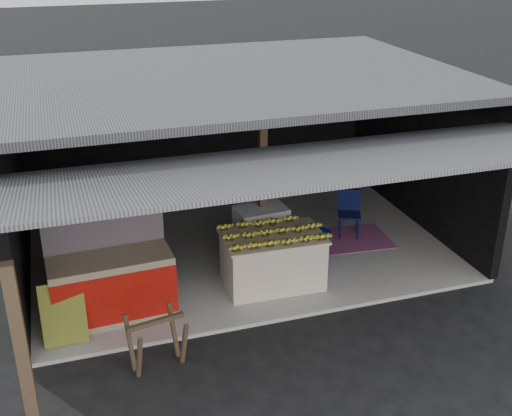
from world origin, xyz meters
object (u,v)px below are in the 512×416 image
object	(u,v)px
banana_table	(273,260)
neighbor_stall	(112,283)
sawhorse	(157,338)
plastic_chair	(349,209)
water_barrel	(318,248)
white_crate	(261,233)

from	to	relation	value
banana_table	neighbor_stall	bearing A→B (deg)	-175.51
sawhorse	plastic_chair	world-z (taller)	plastic_chair
sawhorse	plastic_chair	xyz separation A→B (m)	(3.89, 2.65, 0.09)
water_barrel	plastic_chair	bearing A→B (deg)	41.84
neighbor_stall	plastic_chair	distance (m)	4.50
plastic_chair	water_barrel	bearing A→B (deg)	-116.40
white_crate	sawhorse	distance (m)	3.12
sawhorse	neighbor_stall	bearing A→B (deg)	96.32
white_crate	water_barrel	bearing A→B (deg)	-34.97
banana_table	plastic_chair	size ratio (longest dim) A/B	1.88
banana_table	neighbor_stall	world-z (taller)	neighbor_stall
sawhorse	water_barrel	xyz separation A→B (m)	(2.95, 1.80, -0.12)
sawhorse	banana_table	bearing A→B (deg)	23.97
white_crate	plastic_chair	size ratio (longest dim) A/B	1.10
banana_table	white_crate	distance (m)	0.88
banana_table	water_barrel	xyz separation A→B (m)	(0.92, 0.40, -0.15)
white_crate	plastic_chair	distance (m)	1.80
neighbor_stall	sawhorse	size ratio (longest dim) A/B	2.33
banana_table	water_barrel	world-z (taller)	banana_table
sawhorse	water_barrel	bearing A→B (deg)	20.65
banana_table	water_barrel	bearing A→B (deg)	25.10
water_barrel	neighbor_stall	bearing A→B (deg)	-171.34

